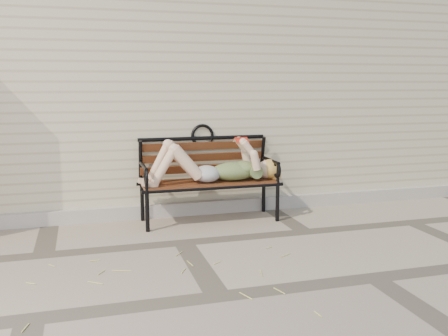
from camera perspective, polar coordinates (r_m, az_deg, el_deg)
name	(u,v)px	position (r m, az deg, el deg)	size (l,w,h in m)	color
ground	(184,243)	(4.77, -4.63, -8.50)	(80.00, 80.00, 0.00)	gray
house_wall	(142,82)	(7.50, -9.39, 9.68)	(8.00, 4.00, 3.00)	#C3B898
foundation_strip	(167,210)	(5.67, -6.59, -4.80)	(8.00, 0.10, 0.15)	#ADA59C
garden_bench	(207,167)	(5.45, -1.93, 0.11)	(1.60, 0.64, 1.03)	black
reading_woman	(211,166)	(5.32, -1.46, 0.26)	(1.51, 0.34, 0.47)	#0A334C
straw_scatter	(157,289)	(3.77, -7.64, -13.58)	(2.64, 1.55, 0.01)	#CDC764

